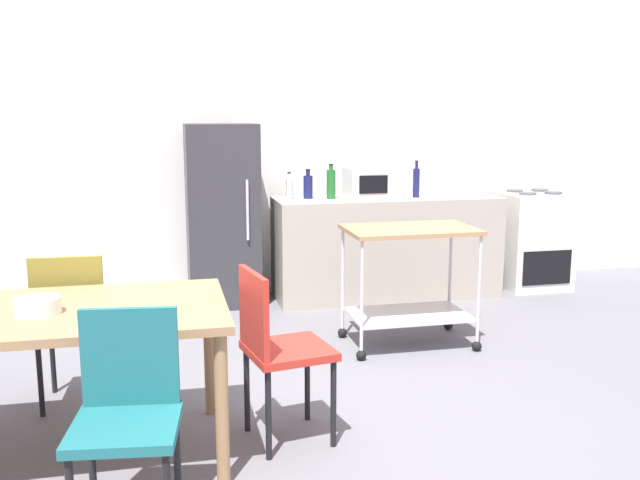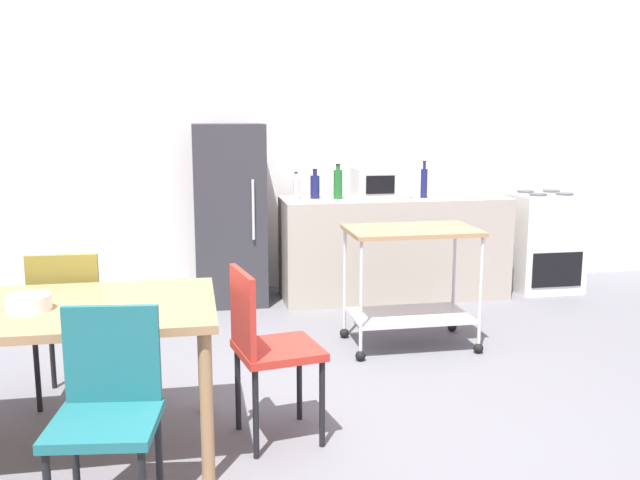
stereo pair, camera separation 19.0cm
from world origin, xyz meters
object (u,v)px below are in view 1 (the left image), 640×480
Objects in this scene: chair_red at (276,343)px; bottle_hot_sauce at (289,188)px; refrigerator at (222,215)px; chair_teal at (127,409)px; dining_table at (64,326)px; bottle_wine at (308,186)px; bottle_vinegar at (331,184)px; kitchen_cart at (409,266)px; stove_oven at (531,240)px; microwave at (372,182)px; fruit_bowl at (38,306)px; bottle_sparkling_water at (416,182)px; chair_olive at (73,318)px.

chair_red is 2.78m from bottle_hot_sauce.
chair_teal is at bearing -101.25° from refrigerator.
dining_table is at bearing -120.30° from bottle_hot_sauce.
bottle_vinegar reaches higher than bottle_wine.
kitchen_cart is at bearing -79.81° from bottle_vinegar.
bottle_vinegar reaches higher than chair_red.
bottle_wine is at bearing -25.66° from chair_red.
chair_teal is 3.45× the size of bottle_wine.
stove_oven is 2.00× the size of microwave.
stove_oven is 4.80m from fruit_bowl.
stove_oven is 2.38m from bottle_hot_sauce.
bottle_sparkling_water is (0.76, -0.07, 0.00)m from bottle_vinegar.
bottle_sparkling_water is at bearing -5.20° from bottle_vinegar.
bottle_wine is at bearing 162.37° from bottle_vinegar.
stove_oven is (3.92, 1.97, -0.07)m from chair_olive.
bottle_sparkling_water is at bearing -176.19° from stove_oven.
chair_teal is at bearing 122.92° from chair_red.
bottle_sparkling_water is at bearing -142.14° from chair_olive.
bottle_wine reaches higher than dining_table.
chair_teal reaches higher than fruit_bowl.
chair_red is at bearing -105.16° from bottle_wine.
fruit_bowl is (-0.10, -0.06, 0.12)m from dining_table.
chair_olive is 2.61m from bottle_hot_sauce.
fruit_bowl is (-2.01, -2.67, -0.24)m from bottle_vinegar.
dining_table is 1.69× the size of chair_teal.
bottle_vinegar reaches higher than chair_teal.
kitchen_cart reaches higher than dining_table.
bottle_sparkling_water is (1.70, -0.16, 0.26)m from refrigerator.
chair_olive is 0.76m from fruit_bowl.
chair_olive is 4.38× the size of fruit_bowl.
stove_oven is at bearing -1.60° from refrigerator.
kitchen_cart is 2.62m from fruit_bowl.
bottle_sparkling_water reaches higher than chair_red.
fruit_bowl is (-1.65, -2.72, -0.21)m from bottle_hot_sauce.
kitchen_cart is at bearing -72.86° from bottle_wine.
refrigerator is 3.37× the size of microwave.
stove_oven is at bearing -58.00° from chair_red.
chair_teal is 4.03m from bottle_sparkling_water.
chair_teal is 2.68m from kitchen_cart.
kitchen_cart is at bearing 30.34° from fruit_bowl.
bottle_sparkling_water is at bearing -43.79° from chair_red.
chair_teal is 0.78m from fruit_bowl.
refrigerator is 5.11× the size of bottle_vinegar.
bottle_sparkling_water is (0.38, -0.11, 0.01)m from microwave.
chair_teal is (-0.69, -0.65, 0.00)m from chair_red.
kitchen_cart is 1.45m from bottle_sparkling_water.
stove_oven reaches higher than kitchen_cart.
chair_olive is at bearing -153.30° from stove_oven.
chair_red is 1.93× the size of microwave.
dining_table is at bearing -136.51° from bottle_sparkling_water.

